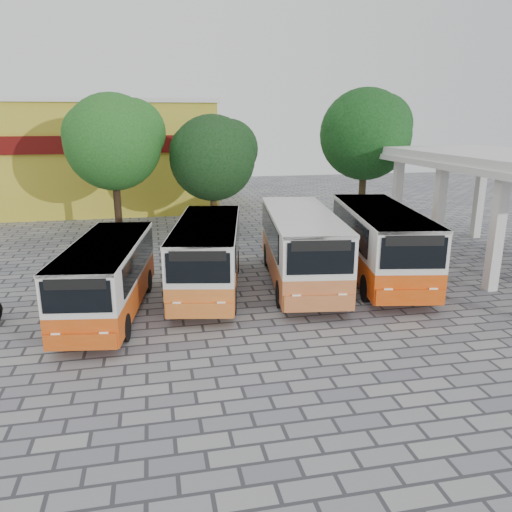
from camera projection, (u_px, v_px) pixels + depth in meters
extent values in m
plane|color=slate|center=(327.00, 322.00, 17.71)|extent=(90.00, 90.00, 0.00)
cube|color=silver|center=(397.00, 199.00, 28.49)|extent=(0.45, 0.45, 5.00)
cube|color=silver|center=(479.00, 196.00, 29.53)|extent=(0.45, 0.45, 5.00)
cube|color=gold|center=(83.00, 157.00, 39.01)|extent=(20.00, 10.00, 8.00)
cube|color=#590C0A|center=(72.00, 145.00, 33.87)|extent=(20.00, 0.20, 1.20)
cube|color=silver|center=(78.00, 102.00, 37.89)|extent=(20.40, 10.40, 0.30)
cube|color=#CC490D|center=(109.00, 292.00, 18.21)|extent=(3.29, 7.66, 0.97)
cube|color=silver|center=(106.00, 262.00, 17.90)|extent=(3.29, 7.66, 1.36)
cube|color=silver|center=(105.00, 245.00, 17.73)|extent=(3.33, 7.66, 0.11)
cube|color=black|center=(73.00, 263.00, 17.67)|extent=(0.95, 6.05, 0.97)
cube|color=black|center=(139.00, 259.00, 18.11)|extent=(0.95, 6.05, 0.97)
cube|color=black|center=(96.00, 296.00, 14.38)|extent=(1.98, 0.34, 0.97)
cube|color=black|center=(95.00, 283.00, 14.27)|extent=(1.75, 0.32, 0.31)
cylinder|color=black|center=(72.00, 331.00, 15.84)|extent=(0.26, 0.93, 0.93)
cylinder|color=black|center=(136.00, 325.00, 16.23)|extent=(0.26, 0.93, 0.93)
cylinder|color=black|center=(89.00, 283.00, 20.38)|extent=(0.26, 0.93, 0.93)
cylinder|color=black|center=(139.00, 280.00, 20.78)|extent=(0.26, 0.93, 0.93)
cube|color=orange|center=(208.00, 269.00, 20.72)|extent=(3.86, 8.29, 1.05)
cube|color=silver|center=(207.00, 240.00, 20.38)|extent=(3.86, 8.29, 1.47)
cube|color=silver|center=(207.00, 224.00, 20.20)|extent=(3.90, 8.30, 0.12)
cube|color=black|center=(177.00, 241.00, 20.14)|extent=(1.29, 6.47, 1.05)
cube|color=black|center=(237.00, 238.00, 20.62)|extent=(1.29, 6.47, 1.05)
cube|color=black|center=(221.00, 268.00, 16.60)|extent=(2.12, 0.45, 1.05)
cube|color=black|center=(221.00, 255.00, 16.49)|extent=(1.87, 0.42, 0.34)
cylinder|color=black|center=(187.00, 302.00, 18.17)|extent=(0.28, 1.00, 1.00)
cylinder|color=black|center=(245.00, 298.00, 18.59)|extent=(0.28, 1.00, 1.00)
cylinder|color=black|center=(179.00, 263.00, 23.06)|extent=(0.28, 1.00, 1.00)
cylinder|color=black|center=(225.00, 260.00, 23.49)|extent=(0.28, 1.00, 1.00)
cube|color=#C36631|center=(300.00, 262.00, 21.53)|extent=(3.76, 8.92, 1.13)
cube|color=silver|center=(301.00, 231.00, 21.17)|extent=(3.76, 8.92, 1.59)
cube|color=silver|center=(302.00, 214.00, 20.97)|extent=(3.81, 8.92, 0.13)
cube|color=black|center=(271.00, 232.00, 20.91)|extent=(1.03, 7.07, 1.13)
cube|color=black|center=(331.00, 229.00, 21.42)|extent=(1.03, 7.07, 1.13)
cube|color=black|center=(338.00, 258.00, 17.07)|extent=(2.31, 0.37, 1.13)
cube|color=black|center=(338.00, 245.00, 16.95)|extent=(2.04, 0.34, 0.37)
cylinder|color=black|center=(292.00, 295.00, 18.77)|extent=(0.30, 1.08, 1.08)
cylinder|color=black|center=(350.00, 291.00, 19.23)|extent=(0.30, 1.08, 1.08)
cylinder|color=black|center=(260.00, 256.00, 24.07)|extent=(0.30, 1.08, 1.08)
cylinder|color=black|center=(307.00, 253.00, 24.53)|extent=(0.30, 1.08, 1.08)
cube|color=#D74507|center=(378.00, 258.00, 22.15)|extent=(4.13, 9.07, 1.15)
cube|color=silver|center=(380.00, 227.00, 21.78)|extent=(4.13, 9.07, 1.61)
cube|color=silver|center=(382.00, 211.00, 21.58)|extent=(4.19, 9.08, 0.13)
cube|color=black|center=(352.00, 228.00, 21.52)|extent=(1.33, 7.10, 1.15)
cube|color=black|center=(408.00, 226.00, 22.04)|extent=(1.33, 7.10, 1.15)
cube|color=black|center=(435.00, 253.00, 17.64)|extent=(2.32, 0.47, 1.15)
cube|color=black|center=(436.00, 240.00, 17.51)|extent=(2.05, 0.43, 0.37)
cylinder|color=black|center=(381.00, 290.00, 19.36)|extent=(0.31, 1.09, 1.09)
cylinder|color=black|center=(436.00, 286.00, 19.82)|extent=(0.31, 1.09, 1.09)
cylinder|color=black|center=(331.00, 252.00, 24.72)|extent=(0.31, 1.09, 1.09)
cylinder|color=black|center=(375.00, 250.00, 25.18)|extent=(0.31, 1.09, 1.09)
cylinder|color=#312114|center=(118.00, 204.00, 29.86)|extent=(0.44, 0.44, 4.01)
sphere|color=#1A5715|center=(113.00, 142.00, 28.89)|extent=(5.58, 5.58, 5.58)
sphere|color=#1A5715|center=(132.00, 132.00, 29.24)|extent=(3.91, 3.91, 3.91)
sphere|color=#1A5715|center=(94.00, 135.00, 28.40)|extent=(3.63, 3.63, 3.63)
cylinder|color=#45341A|center=(214.00, 206.00, 30.95)|extent=(0.40, 0.40, 3.39)
sphere|color=black|center=(213.00, 158.00, 30.16)|extent=(5.18, 5.18, 5.18)
sphere|color=black|center=(229.00, 149.00, 30.51)|extent=(3.62, 3.62, 3.62)
sphere|color=black|center=(198.00, 152.00, 29.69)|extent=(3.36, 3.36, 3.36)
cylinder|color=#43351E|center=(362.00, 197.00, 31.79)|extent=(0.44, 0.44, 4.22)
sphere|color=#0A380C|center=(365.00, 134.00, 30.75)|extent=(5.60, 5.60, 5.60)
sphere|color=#0A380C|center=(381.00, 125.00, 31.11)|extent=(3.92, 3.92, 3.92)
sphere|color=#0A380C|center=(352.00, 127.00, 30.26)|extent=(3.64, 3.64, 3.64)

